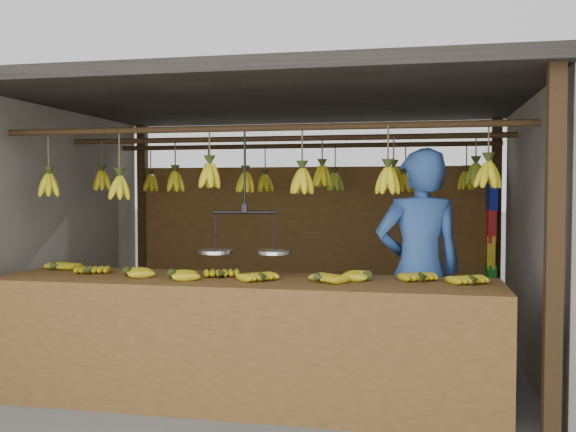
# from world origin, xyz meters

# --- Properties ---
(ground) EXTENTS (80.00, 80.00, 0.00)m
(ground) POSITION_xyz_m (0.00, 0.00, 0.00)
(ground) COLOR #5B5B57
(stall) EXTENTS (4.30, 3.30, 2.40)m
(stall) POSITION_xyz_m (0.00, 0.33, 1.97)
(stall) COLOR black
(stall) RESTS_ON ground
(counter) EXTENTS (3.67, 0.84, 0.96)m
(counter) POSITION_xyz_m (-0.04, -1.23, 0.72)
(counter) COLOR brown
(counter) RESTS_ON ground
(hanging_bananas) EXTENTS (3.54, 2.24, 0.39)m
(hanging_bananas) POSITION_xyz_m (-0.00, 0.00, 1.63)
(hanging_bananas) COLOR gold
(hanging_bananas) RESTS_ON ground
(balance_scale) EXTENTS (0.69, 0.31, 0.93)m
(balance_scale) POSITION_xyz_m (-0.06, -1.00, 1.14)
(balance_scale) COLOR black
(balance_scale) RESTS_ON ground
(vendor) EXTENTS (0.77, 0.61, 1.86)m
(vendor) POSITION_xyz_m (1.21, -0.60, 0.93)
(vendor) COLOR #3359A5
(vendor) RESTS_ON ground
(bag_bundles) EXTENTS (0.08, 0.26, 1.25)m
(bag_bundles) POSITION_xyz_m (1.94, 1.35, 1.04)
(bag_bundles) COLOR #1426BF
(bag_bundles) RESTS_ON ground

